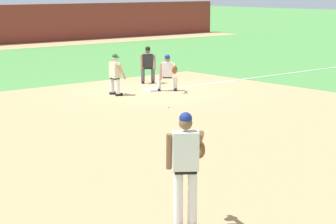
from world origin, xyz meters
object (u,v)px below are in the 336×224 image
(baseball, at_px, (168,107))
(umpire, at_px, (148,63))
(baserunner, at_px, (115,73))
(pitcher, at_px, (186,163))
(first_baseman, at_px, (168,71))
(first_base_bag, at_px, (151,90))

(baseball, distance_m, umpire, 5.49)
(baserunner, bearing_deg, umpire, 29.67)
(pitcher, relative_size, first_baseman, 1.39)
(first_base_bag, distance_m, first_baseman, 0.93)
(first_base_bag, height_order, first_baseman, first_baseman)
(pitcher, distance_m, umpire, 15.84)
(first_baseman, relative_size, baserunner, 0.92)
(pitcher, bearing_deg, baseball, 51.13)
(first_base_bag, bearing_deg, first_baseman, -33.18)
(first_baseman, bearing_deg, baserunner, 166.43)
(pitcher, xyz_separation_m, baserunner, (6.74, 11.21, -0.27))
(first_baseman, height_order, umpire, umpire)
(baseball, height_order, umpire, umpire)
(first_baseman, bearing_deg, baseball, -130.12)
(umpire, bearing_deg, baseball, -121.91)
(umpire, bearing_deg, first_baseman, -108.65)
(umpire, bearing_deg, first_base_bag, -125.84)
(baserunner, bearing_deg, first_baseman, -13.57)
(pitcher, distance_m, baserunner, 13.08)
(baseball, relative_size, umpire, 0.05)
(baserunner, bearing_deg, baseball, -93.57)
(first_base_bag, relative_size, baseball, 5.14)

